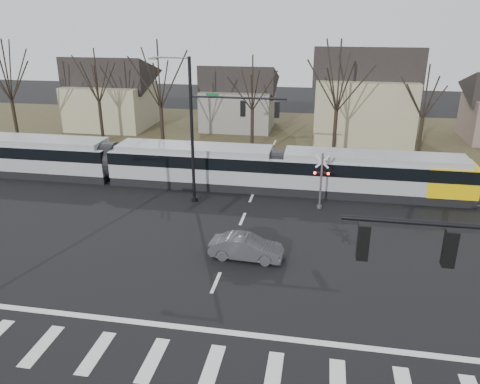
# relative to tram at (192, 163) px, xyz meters

# --- Properties ---
(ground) EXTENTS (140.00, 140.00, 0.00)m
(ground) POSITION_rel_tram_xyz_m (5.09, -16.00, -1.74)
(ground) COLOR black
(grass_verge) EXTENTS (140.00, 28.00, 0.01)m
(grass_verge) POSITION_rel_tram_xyz_m (5.09, 16.00, -1.73)
(grass_verge) COLOR #38331E
(grass_verge) RESTS_ON ground
(crosswalk) EXTENTS (27.00, 2.60, 0.01)m
(crosswalk) POSITION_rel_tram_xyz_m (5.09, -20.00, -1.73)
(crosswalk) COLOR silver
(crosswalk) RESTS_ON ground
(stop_line) EXTENTS (28.00, 0.35, 0.01)m
(stop_line) POSITION_rel_tram_xyz_m (5.09, -17.80, -1.73)
(stop_line) COLOR silver
(stop_line) RESTS_ON ground
(lane_dashes) EXTENTS (0.18, 30.00, 0.01)m
(lane_dashes) POSITION_rel_tram_xyz_m (5.09, -0.00, -1.73)
(lane_dashes) COLOR silver
(lane_dashes) RESTS_ON ground
(rail_pair) EXTENTS (90.00, 1.52, 0.06)m
(rail_pair) POSITION_rel_tram_xyz_m (5.09, -0.20, -1.71)
(rail_pair) COLOR #59595E
(rail_pair) RESTS_ON ground
(tram) EXTENTS (42.11, 3.13, 3.19)m
(tram) POSITION_rel_tram_xyz_m (0.00, 0.00, 0.00)
(tram) COLOR gray
(tram) RESTS_ON ground
(sedan) EXTENTS (1.88, 4.24, 1.35)m
(sedan) POSITION_rel_tram_xyz_m (6.21, -11.22, -1.07)
(sedan) COLOR #3F4045
(sedan) RESTS_ON ground
(signal_pole_far) EXTENTS (9.28, 0.44, 10.20)m
(signal_pole_far) POSITION_rel_tram_xyz_m (2.69, -3.50, 3.96)
(signal_pole_far) COLOR black
(signal_pole_far) RESTS_ON ground
(rail_crossing_signal) EXTENTS (1.08, 0.36, 4.00)m
(rail_crossing_signal) POSITION_rel_tram_xyz_m (10.09, -3.21, 0.15)
(rail_crossing_signal) COLOR #59595B
(rail_crossing_signal) RESTS_ON ground
(tree_row) EXTENTS (59.20, 7.20, 10.00)m
(tree_row) POSITION_rel_tram_xyz_m (7.09, 10.00, 3.26)
(tree_row) COLOR black
(tree_row) RESTS_ON ground
(house_a) EXTENTS (9.72, 8.64, 8.60)m
(house_a) POSITION_rel_tram_xyz_m (-14.91, 18.00, 2.72)
(house_a) COLOR gray
(house_a) RESTS_ON ground
(house_b) EXTENTS (8.64, 7.56, 7.65)m
(house_b) POSITION_rel_tram_xyz_m (0.09, 20.00, 2.23)
(house_b) COLOR slate
(house_b) RESTS_ON ground
(house_c) EXTENTS (10.80, 8.64, 10.10)m
(house_c) POSITION_rel_tram_xyz_m (14.09, 17.00, 3.49)
(house_c) COLOR gray
(house_c) RESTS_ON ground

